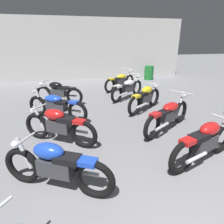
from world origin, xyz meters
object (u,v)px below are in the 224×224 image
object	(u,v)px
motorcycle_left_row_2	(59,125)
motorcycle_left_row_3	(56,105)
motorcycle_left_row_4	(58,92)
motorcycle_right_row_2	(168,115)
motorcycle_right_row_3	(145,98)
oil_drum	(149,73)
motorcycle_right_row_5	(120,81)
motorcycle_right_row_4	(128,88)
motorcycle_left_row_1	(55,166)
motorcycle_right_row_1	(205,142)

from	to	relation	value
motorcycle_left_row_2	motorcycle_left_row_3	world-z (taller)	motorcycle_left_row_3
motorcycle_left_row_4	motorcycle_right_row_2	bearing A→B (deg)	-47.07
motorcycle_right_row_3	oil_drum	bearing A→B (deg)	64.74
motorcycle_left_row_2	motorcycle_left_row_4	size ratio (longest dim) A/B	0.94
motorcycle_left_row_2	oil_drum	world-z (taller)	motorcycle_left_row_2
motorcycle_right_row_2	motorcycle_right_row_5	xyz separation A→B (m)	(-0.00, 4.68, 0.00)
motorcycle_left_row_3	motorcycle_right_row_2	distance (m)	3.33
motorcycle_left_row_2	motorcycle_right_row_4	size ratio (longest dim) A/B	0.95
motorcycle_right_row_3	motorcycle_right_row_4	xyz separation A→B (m)	(-0.12, 1.55, -0.01)
motorcycle_right_row_3	motorcycle_left_row_1	bearing A→B (deg)	-132.00
motorcycle_left_row_3	oil_drum	world-z (taller)	motorcycle_left_row_3
motorcycle_left_row_2	motorcycle_right_row_4	bearing A→B (deg)	49.27
motorcycle_left_row_4	motorcycle_right_row_4	size ratio (longest dim) A/B	1.00
motorcycle_right_row_3	motorcycle_right_row_2	bearing A→B (deg)	-90.65
motorcycle_right_row_3	motorcycle_right_row_5	bearing A→B (deg)	90.41
motorcycle_right_row_5	motorcycle_right_row_1	bearing A→B (deg)	-90.39
motorcycle_right_row_1	motorcycle_right_row_5	size ratio (longest dim) A/B	1.02
motorcycle_right_row_2	motorcycle_right_row_3	xyz separation A→B (m)	(0.02, 1.62, 0.01)
motorcycle_left_row_2	motorcycle_right_row_2	xyz separation A→B (m)	(2.86, 0.01, -0.01)
motorcycle_right_row_3	motorcycle_right_row_4	bearing A→B (deg)	94.57
motorcycle_left_row_1	motorcycle_left_row_3	world-z (taller)	motorcycle_left_row_3
motorcycle_right_row_3	motorcycle_left_row_3	bearing A→B (deg)	-178.33
motorcycle_left_row_2	motorcycle_left_row_3	size ratio (longest dim) A/B	0.94
motorcycle_right_row_1	motorcycle_right_row_2	size ratio (longest dim) A/B	1.00
motorcycle_left_row_1	motorcycle_right_row_2	world-z (taller)	motorcycle_right_row_2
motorcycle_left_row_4	motorcycle_left_row_2	bearing A→B (deg)	-88.81
motorcycle_right_row_5	motorcycle_left_row_4	bearing A→B (deg)	-152.19
motorcycle_left_row_3	motorcycle_right_row_4	world-z (taller)	same
motorcycle_left_row_1	motorcycle_right_row_2	bearing A→B (deg)	28.99
motorcycle_left_row_1	motorcycle_left_row_2	world-z (taller)	same
motorcycle_left_row_1	oil_drum	bearing A→B (deg)	57.56
motorcycle_right_row_3	motorcycle_right_row_4	distance (m)	1.56
motorcycle_left_row_2	motorcycle_right_row_3	xyz separation A→B (m)	(2.87, 1.64, 0.00)
oil_drum	motorcycle_right_row_5	bearing A→B (deg)	-139.04
motorcycle_right_row_1	motorcycle_right_row_3	distance (m)	3.13
motorcycle_left_row_1	motorcycle_left_row_3	xyz separation A→B (m)	(-0.08, 3.13, -0.01)
motorcycle_right_row_1	motorcycle_left_row_3	bearing A→B (deg)	133.78
motorcycle_left_row_4	motorcycle_right_row_4	world-z (taller)	motorcycle_right_row_4
motorcycle_left_row_3	motorcycle_right_row_1	size ratio (longest dim) A/B	0.95
motorcycle_right_row_5	motorcycle_right_row_4	bearing A→B (deg)	-93.91
motorcycle_left_row_1	motorcycle_right_row_3	world-z (taller)	same
motorcycle_left_row_3	motorcycle_right_row_4	distance (m)	3.29
motorcycle_right_row_4	oil_drum	distance (m)	4.47
motorcycle_right_row_1	motorcycle_right_row_2	bearing A→B (deg)	88.27
motorcycle_left_row_4	motorcycle_right_row_2	size ratio (longest dim) A/B	0.94
motorcycle_right_row_3	oil_drum	world-z (taller)	motorcycle_right_row_3
motorcycle_right_row_4	motorcycle_left_row_2	bearing A→B (deg)	-130.73
motorcycle_right_row_5	oil_drum	xyz separation A→B (m)	(2.48, 2.15, -0.03)
motorcycle_left_row_3	oil_drum	bearing A→B (deg)	44.26
motorcycle_left_row_3	oil_drum	distance (m)	7.58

